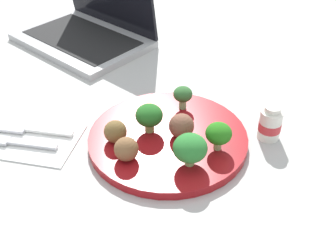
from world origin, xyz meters
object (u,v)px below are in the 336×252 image
Objects in this scene: broccoli_floret_back_right at (219,134)px; meatball_back_right at (115,132)px; knife at (30,130)px; laptop at (89,25)px; plate at (168,139)px; napkin at (30,139)px; broccoli_floret_back_left at (190,148)px; meatball_front_left at (182,126)px; broccoli_floret_front_left at (183,95)px; meatball_far_rim at (126,149)px; yogurt_bottle at (270,124)px; broccoli_floret_mid_left at (149,116)px; fork at (21,143)px.

broccoli_floret_back_right is 1.26× the size of meatball_back_right.
laptop reaches higher than knife.
napkin is at bearing 4.51° from plate.
laptop is at bearing -58.82° from broccoli_floret_back_left.
napkin is at bearing 4.28° from meatball_front_left.
broccoli_floret_front_left is 0.16m from broccoli_floret_back_left.
meatball_far_rim is (0.06, 0.07, 0.03)m from plate.
laptop reaches higher than meatball_back_right.
broccoli_floret_back_right is at bearing 175.50° from knife.
yogurt_bottle is at bearing 139.12° from laptop.
broccoli_floret_back_right is 0.75× the size of yogurt_bottle.
plate is at bearing 164.54° from broccoli_floret_mid_left.
knife is at bearing -97.19° from fork.
meatball_far_rim is (0.10, -0.00, -0.01)m from broccoli_floret_back_left.
broccoli_floret_mid_left reaches higher than meatball_front_left.
broccoli_floret_front_left is at bearing -87.21° from meatball_front_left.
yogurt_bottle is at bearing -146.52° from broccoli_floret_back_right.
broccoli_floret_back_left is 0.07m from meatball_front_left.
meatball_far_rim is 0.20m from fork.
meatball_far_rim reaches higher than fork.
broccoli_floret_mid_left is 0.80× the size of yogurt_bottle.
fork is 0.43m from laptop.
napkin is 1.17× the size of knife.
napkin is 0.02m from knife.
broccoli_floret_front_left is at bearing -18.77° from yogurt_bottle.
plate is 5.05× the size of broccoli_floret_back_left.
meatball_far_rim is at bearing 170.81° from fork.
broccoli_floret_back_left is at bearing 104.58° from meatball_front_left.
knife is at bearing 18.01° from broccoli_floret_front_left.
broccoli_floret_front_left is at bearing -133.75° from meatball_back_right.
meatball_far_rim reaches higher than plate.
broccoli_floret_front_left is 0.27× the size of napkin.
broccoli_floret_front_left is 0.12× the size of laptop.
plate is 0.46m from laptop.
fork is (0.17, 0.01, -0.03)m from meatball_back_right.
laptop is (-0.02, -0.43, 0.03)m from fork.
broccoli_floret_back_right is 1.09× the size of broccoli_floret_front_left.
broccoli_floret_back_right is at bearing -164.52° from meatball_far_rim.
yogurt_bottle is (-0.15, -0.03, -0.01)m from meatball_front_left.
broccoli_floret_back_left reaches higher than meatball_far_rim.
meatball_back_right is at bearing 32.21° from broccoli_floret_mid_left.
laptop is (-0.01, -0.41, 0.04)m from napkin.
knife is (0.01, -0.02, 0.00)m from napkin.
laptop is (0.18, -0.46, 0.00)m from meatball_far_rim.
broccoli_floret_back_right reaches higher than meatball_far_rim.
broccoli_floret_mid_left is 0.21m from yogurt_bottle.
meatball_front_left is 1.09× the size of meatball_far_rim.
plate is 6.39× the size of meatball_front_left.
plate is 1.92× the size of knife.
meatball_back_right is at bearing 12.80° from meatball_front_left.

